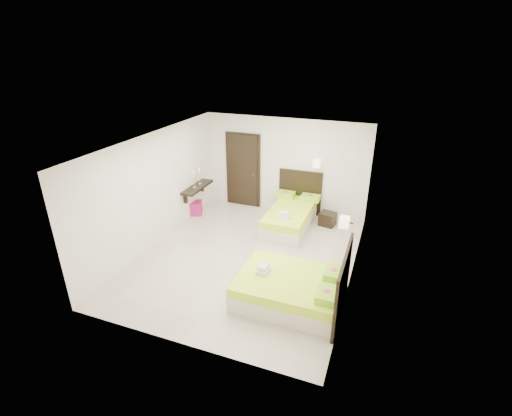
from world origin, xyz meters
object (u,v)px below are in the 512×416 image
(bed_single, at_px, (291,215))
(nightstand, at_px, (328,219))
(ottoman, at_px, (195,208))
(bed_double, at_px, (294,289))

(bed_single, height_order, nightstand, bed_single)
(nightstand, height_order, ottoman, ottoman)
(bed_double, xyz_separation_m, nightstand, (-0.02, 3.33, -0.11))
(bed_double, height_order, ottoman, bed_double)
(bed_single, bearing_deg, bed_double, -73.05)
(bed_double, relative_size, nightstand, 4.86)
(bed_single, relative_size, nightstand, 5.03)
(bed_single, bearing_deg, nightstand, 23.21)
(bed_double, height_order, nightstand, bed_double)
(bed_double, bearing_deg, nightstand, 90.27)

